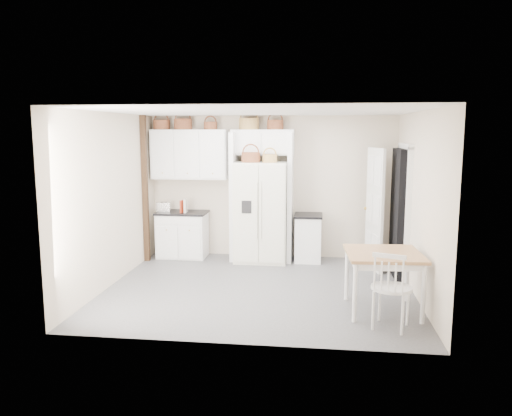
# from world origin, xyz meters

# --- Properties ---
(floor) EXTENTS (4.50, 4.50, 0.00)m
(floor) POSITION_xyz_m (0.00, 0.00, 0.00)
(floor) COLOR #494949
(floor) RESTS_ON ground
(ceiling) EXTENTS (4.50, 4.50, 0.00)m
(ceiling) POSITION_xyz_m (0.00, 0.00, 2.60)
(ceiling) COLOR white
(ceiling) RESTS_ON wall_back
(wall_back) EXTENTS (4.50, 0.00, 4.50)m
(wall_back) POSITION_xyz_m (0.00, 2.00, 1.30)
(wall_back) COLOR beige
(wall_back) RESTS_ON floor
(wall_left) EXTENTS (0.00, 4.00, 4.00)m
(wall_left) POSITION_xyz_m (-2.25, 0.00, 1.30)
(wall_left) COLOR beige
(wall_left) RESTS_ON floor
(wall_right) EXTENTS (0.00, 4.00, 4.00)m
(wall_right) POSITION_xyz_m (2.25, 0.00, 1.30)
(wall_right) COLOR beige
(wall_right) RESTS_ON floor
(refrigerator) EXTENTS (0.92, 0.74, 1.78)m
(refrigerator) POSITION_xyz_m (-0.15, 1.62, 0.89)
(refrigerator) COLOR white
(refrigerator) RESTS_ON floor
(base_cab_left) EXTENTS (0.88, 0.56, 0.81)m
(base_cab_left) POSITION_xyz_m (-1.63, 1.70, 0.41)
(base_cab_left) COLOR white
(base_cab_left) RESTS_ON floor
(base_cab_right) EXTENTS (0.46, 0.55, 0.81)m
(base_cab_right) POSITION_xyz_m (0.69, 1.70, 0.41)
(base_cab_right) COLOR white
(base_cab_right) RESTS_ON floor
(dining_table) EXTENTS (1.00, 1.00, 0.78)m
(dining_table) POSITION_xyz_m (1.70, -0.75, 0.39)
(dining_table) COLOR olive
(dining_table) RESTS_ON floor
(windsor_chair) EXTENTS (0.60, 0.57, 0.98)m
(windsor_chair) POSITION_xyz_m (1.73, -1.31, 0.49)
(windsor_chair) COLOR white
(windsor_chair) RESTS_ON floor
(counter_left) EXTENTS (0.92, 0.59, 0.04)m
(counter_left) POSITION_xyz_m (-1.63, 1.70, 0.83)
(counter_left) COLOR black
(counter_left) RESTS_ON base_cab_left
(counter_right) EXTENTS (0.50, 0.59, 0.04)m
(counter_right) POSITION_xyz_m (0.69, 1.70, 0.83)
(counter_right) COLOR black
(counter_right) RESTS_ON base_cab_right
(toaster) EXTENTS (0.25, 0.15, 0.17)m
(toaster) POSITION_xyz_m (-1.97, 1.70, 0.94)
(toaster) COLOR silver
(toaster) RESTS_ON counter_left
(cookbook_red) EXTENTS (0.07, 0.15, 0.23)m
(cookbook_red) POSITION_xyz_m (-1.60, 1.62, 0.97)
(cookbook_red) COLOR #A42F16
(cookbook_red) RESTS_ON counter_left
(cookbook_cream) EXTENTS (0.05, 0.17, 0.25)m
(cookbook_cream) POSITION_xyz_m (-1.55, 1.62, 0.98)
(cookbook_cream) COLOR beige
(cookbook_cream) RESTS_ON counter_left
(basket_upper_a) EXTENTS (0.30, 0.30, 0.17)m
(basket_upper_a) POSITION_xyz_m (-2.02, 1.83, 2.44)
(basket_upper_a) COLOR #542914
(basket_upper_a) RESTS_ON upper_cabinet
(basket_upper_b) EXTENTS (0.33, 0.33, 0.19)m
(basket_upper_b) POSITION_xyz_m (-1.61, 1.83, 2.45)
(basket_upper_b) COLOR #542914
(basket_upper_b) RESTS_ON upper_cabinet
(basket_upper_c) EXTENTS (0.24, 0.24, 0.14)m
(basket_upper_c) POSITION_xyz_m (-1.10, 1.83, 2.42)
(basket_upper_c) COLOR #542914
(basket_upper_c) RESTS_ON upper_cabinet
(basket_bridge_a) EXTENTS (0.36, 0.36, 0.20)m
(basket_bridge_a) POSITION_xyz_m (-0.40, 1.83, 2.45)
(basket_bridge_a) COLOR olive
(basket_bridge_a) RESTS_ON bridge_cabinet
(basket_bridge_b) EXTENTS (0.29, 0.29, 0.17)m
(basket_bridge_b) POSITION_xyz_m (0.07, 1.83, 2.43)
(basket_bridge_b) COLOR #542914
(basket_bridge_b) RESTS_ON bridge_cabinet
(basket_fridge_a) EXTENTS (0.32, 0.32, 0.17)m
(basket_fridge_a) POSITION_xyz_m (-0.33, 1.52, 1.87)
(basket_fridge_a) COLOR #542914
(basket_fridge_a) RESTS_ON refrigerator
(basket_fridge_b) EXTENTS (0.26, 0.26, 0.14)m
(basket_fridge_b) POSITION_xyz_m (0.01, 1.52, 1.85)
(basket_fridge_b) COLOR olive
(basket_fridge_b) RESTS_ON refrigerator
(upper_cabinet) EXTENTS (1.40, 0.34, 0.90)m
(upper_cabinet) POSITION_xyz_m (-1.50, 1.83, 1.90)
(upper_cabinet) COLOR white
(upper_cabinet) RESTS_ON wall_back
(bridge_cabinet) EXTENTS (1.12, 0.34, 0.45)m
(bridge_cabinet) POSITION_xyz_m (-0.15, 1.83, 2.12)
(bridge_cabinet) COLOR white
(bridge_cabinet) RESTS_ON wall_back
(fridge_panel_left) EXTENTS (0.08, 0.60, 2.30)m
(fridge_panel_left) POSITION_xyz_m (-0.66, 1.70, 1.15)
(fridge_panel_left) COLOR white
(fridge_panel_left) RESTS_ON floor
(fridge_panel_right) EXTENTS (0.08, 0.60, 2.30)m
(fridge_panel_right) POSITION_xyz_m (0.36, 1.70, 1.15)
(fridge_panel_right) COLOR white
(fridge_panel_right) RESTS_ON floor
(trim_post) EXTENTS (0.09, 0.09, 2.60)m
(trim_post) POSITION_xyz_m (-2.20, 1.35, 1.30)
(trim_post) COLOR #342112
(trim_post) RESTS_ON floor
(doorway_void) EXTENTS (0.18, 0.85, 2.05)m
(doorway_void) POSITION_xyz_m (2.16, 1.00, 1.02)
(doorway_void) COLOR black
(doorway_void) RESTS_ON floor
(door_slab) EXTENTS (0.21, 0.79, 2.05)m
(door_slab) POSITION_xyz_m (1.80, 1.33, 1.02)
(door_slab) COLOR white
(door_slab) RESTS_ON floor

